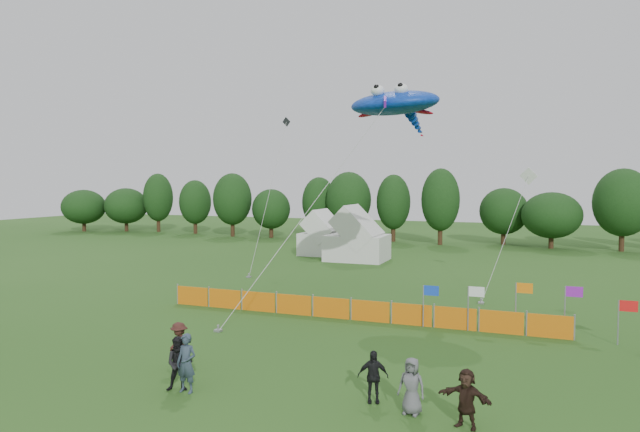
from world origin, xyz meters
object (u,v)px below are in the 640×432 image
(spectator_d, at_px, (373,376))
(spectator_e, at_px, (412,386))
(tent_right, at_px, (357,239))
(spectator_b, at_px, (179,364))
(spectator_f, at_px, (466,398))
(stingray_kite, at_px, (396,105))
(spectator_a, at_px, (186,363))
(spectator_c, at_px, (179,346))
(barrier_fence, at_px, (350,309))
(tent_left, at_px, (323,236))

(spectator_d, distance_m, spectator_e, 1.35)
(tent_right, xyz_separation_m, spectator_d, (9.88, -29.78, -1.00))
(tent_right, xyz_separation_m, spectator_b, (3.84, -31.08, -0.93))
(spectator_f, bearing_deg, tent_right, 127.56)
(tent_right, xyz_separation_m, stingray_kite, (6.93, -14.89, 9.16))
(tent_right, distance_m, spectator_d, 31.39)
(spectator_d, bearing_deg, spectator_f, -35.55)
(spectator_a, distance_m, stingray_kite, 19.28)
(tent_right, distance_m, spectator_c, 29.42)
(spectator_c, bearing_deg, stingray_kite, 97.86)
(spectator_b, relative_size, spectator_e, 1.07)
(tent_right, xyz_separation_m, barrier_fence, (6.00, -20.14, -1.30))
(barrier_fence, relative_size, spectator_b, 11.39)
(spectator_c, bearing_deg, tent_right, 119.71)
(tent_right, relative_size, stingray_kite, 0.31)
(tent_right, height_order, stingray_kite, stingray_kite)
(spectator_b, distance_m, spectator_e, 7.37)
(spectator_d, bearing_deg, spectator_a, 173.58)
(spectator_a, xyz_separation_m, spectator_e, (7.02, 0.91, -0.12))
(barrier_fence, xyz_separation_m, spectator_f, (6.74, -10.45, 0.31))
(stingray_kite, bearing_deg, spectator_f, -69.69)
(spectator_a, bearing_deg, stingray_kite, 81.18)
(tent_right, height_order, spectator_c, tent_right)
(spectator_a, distance_m, spectator_f, 8.62)
(barrier_fence, bearing_deg, tent_left, 113.99)
(tent_right, xyz_separation_m, spectator_a, (4.14, -31.13, -0.86))
(spectator_c, bearing_deg, spectator_d, 20.83)
(barrier_fence, xyz_separation_m, stingray_kite, (0.93, 5.25, 10.46))
(spectator_d, bearing_deg, tent_left, 93.77)
(tent_right, xyz_separation_m, spectator_c, (2.57, -29.29, -0.96))
(stingray_kite, bearing_deg, spectator_c, -106.83)
(tent_left, distance_m, spectator_b, 34.55)
(tent_left, distance_m, spectator_a, 34.67)
(spectator_b, height_order, spectator_e, spectator_b)
(stingray_kite, bearing_deg, spectator_a, -99.74)
(spectator_d, xyz_separation_m, stingray_kite, (-2.96, 14.89, 10.16))
(spectator_b, distance_m, stingray_kite, 19.32)
(spectator_c, relative_size, spectator_e, 1.03)
(spectator_f, relative_size, stingray_kite, 0.10)
(barrier_fence, xyz_separation_m, spectator_e, (5.16, -10.07, 0.32))
(barrier_fence, relative_size, spectator_f, 12.27)
(spectator_e, bearing_deg, tent_right, 118.41)
(spectator_e, bearing_deg, spectator_b, -165.16)
(barrier_fence, relative_size, spectator_a, 10.61)
(spectator_c, xyz_separation_m, stingray_kite, (4.36, 14.40, 10.12))
(spectator_f, bearing_deg, stingray_kite, 125.26)
(spectator_d, relative_size, stingray_kite, 0.10)
(tent_left, height_order, spectator_b, tent_left)
(barrier_fence, distance_m, spectator_b, 11.15)
(spectator_b, distance_m, spectator_c, 2.19)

